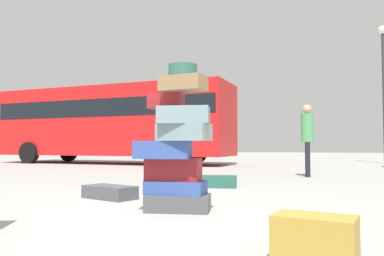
{
  "coord_description": "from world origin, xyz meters",
  "views": [
    {
      "loc": [
        1.41,
        -3.94,
        0.75
      ],
      "look_at": [
        0.03,
        0.82,
        0.98
      ],
      "focal_mm": 35.78,
      "sensor_mm": 36.0,
      "label": 1
    }
  ],
  "objects_px": {
    "suitcase_tower": "(176,150)",
    "parked_bus": "(113,120)",
    "person_bearded_onlooker": "(176,137)",
    "suitcase_charcoal_behind_tower": "(110,192)",
    "lamp_post": "(383,73)",
    "suitcase_tan_foreground_far": "(315,239)",
    "suitcase_teal_foreground_near": "(215,181)",
    "person_tourist_with_camera": "(307,134)"
  },
  "relations": [
    {
      "from": "suitcase_charcoal_behind_tower",
      "to": "suitcase_teal_foreground_near",
      "type": "height_order",
      "value": "suitcase_teal_foreground_near"
    },
    {
      "from": "suitcase_tan_foreground_far",
      "to": "parked_bus",
      "type": "xyz_separation_m",
      "value": [
        -7.79,
        11.95,
        1.69
      ]
    },
    {
      "from": "suitcase_tan_foreground_far",
      "to": "person_bearded_onlooker",
      "type": "xyz_separation_m",
      "value": [
        -2.46,
        4.51,
        0.77
      ]
    },
    {
      "from": "suitcase_charcoal_behind_tower",
      "to": "suitcase_tan_foreground_far",
      "type": "xyz_separation_m",
      "value": [
        2.7,
        -2.29,
        0.06
      ]
    },
    {
      "from": "person_bearded_onlooker",
      "to": "suitcase_charcoal_behind_tower",
      "type": "bearing_deg",
      "value": -17.56
    },
    {
      "from": "suitcase_tan_foreground_far",
      "to": "person_bearded_onlooker",
      "type": "bearing_deg",
      "value": 131.87
    },
    {
      "from": "lamp_post",
      "to": "suitcase_tower",
      "type": "bearing_deg",
      "value": -109.1
    },
    {
      "from": "suitcase_tower",
      "to": "suitcase_charcoal_behind_tower",
      "type": "height_order",
      "value": "suitcase_tower"
    },
    {
      "from": "person_tourist_with_camera",
      "to": "lamp_post",
      "type": "relative_size",
      "value": 0.3
    },
    {
      "from": "suitcase_tan_foreground_far",
      "to": "lamp_post",
      "type": "xyz_separation_m",
      "value": [
        3.29,
        15.21,
        3.72
      ]
    },
    {
      "from": "suitcase_tower",
      "to": "parked_bus",
      "type": "bearing_deg",
      "value": 121.28
    },
    {
      "from": "suitcase_teal_foreground_near",
      "to": "suitcase_tan_foreground_far",
      "type": "bearing_deg",
      "value": -76.3
    },
    {
      "from": "parked_bus",
      "to": "person_tourist_with_camera",
      "type": "bearing_deg",
      "value": -26.42
    },
    {
      "from": "person_bearded_onlooker",
      "to": "lamp_post",
      "type": "relative_size",
      "value": 0.26
    },
    {
      "from": "suitcase_tan_foreground_far",
      "to": "person_tourist_with_camera",
      "type": "xyz_separation_m",
      "value": [
        0.04,
        7.06,
        0.89
      ]
    },
    {
      "from": "suitcase_tower",
      "to": "parked_bus",
      "type": "xyz_separation_m",
      "value": [
        -6.34,
        10.43,
        1.14
      ]
    },
    {
      "from": "suitcase_teal_foreground_near",
      "to": "person_tourist_with_camera",
      "type": "height_order",
      "value": "person_tourist_with_camera"
    },
    {
      "from": "suitcase_tower",
      "to": "suitcase_charcoal_behind_tower",
      "type": "distance_m",
      "value": 1.59
    },
    {
      "from": "person_tourist_with_camera",
      "to": "suitcase_charcoal_behind_tower",
      "type": "bearing_deg",
      "value": -29.4
    },
    {
      "from": "suitcase_tan_foreground_far",
      "to": "parked_bus",
      "type": "height_order",
      "value": "parked_bus"
    },
    {
      "from": "suitcase_tower",
      "to": "suitcase_tan_foreground_far",
      "type": "height_order",
      "value": "suitcase_tower"
    },
    {
      "from": "suitcase_tower",
      "to": "person_bearded_onlooker",
      "type": "distance_m",
      "value": 3.16
    },
    {
      "from": "suitcase_teal_foreground_near",
      "to": "suitcase_charcoal_behind_tower",
      "type": "bearing_deg",
      "value": -128.34
    },
    {
      "from": "suitcase_tan_foreground_far",
      "to": "parked_bus",
      "type": "bearing_deg",
      "value": 136.41
    },
    {
      "from": "suitcase_charcoal_behind_tower",
      "to": "lamp_post",
      "type": "height_order",
      "value": "lamp_post"
    },
    {
      "from": "person_tourist_with_camera",
      "to": "parked_bus",
      "type": "bearing_deg",
      "value": -121.46
    },
    {
      "from": "suitcase_tower",
      "to": "lamp_post",
      "type": "xyz_separation_m",
      "value": [
        4.74,
        13.69,
        3.17
      ]
    },
    {
      "from": "person_bearded_onlooker",
      "to": "lamp_post",
      "type": "distance_m",
      "value": 12.5
    },
    {
      "from": "suitcase_tower",
      "to": "parked_bus",
      "type": "height_order",
      "value": "parked_bus"
    },
    {
      "from": "person_tourist_with_camera",
      "to": "suitcase_teal_foreground_near",
      "type": "bearing_deg",
      "value": -28.65
    },
    {
      "from": "parked_bus",
      "to": "lamp_post",
      "type": "distance_m",
      "value": 11.73
    },
    {
      "from": "suitcase_tan_foreground_far",
      "to": "suitcase_charcoal_behind_tower",
      "type": "bearing_deg",
      "value": 153.05
    },
    {
      "from": "suitcase_teal_foreground_near",
      "to": "person_bearded_onlooker",
      "type": "height_order",
      "value": "person_bearded_onlooker"
    },
    {
      "from": "suitcase_tan_foreground_far",
      "to": "person_tourist_with_camera",
      "type": "distance_m",
      "value": 7.12
    },
    {
      "from": "lamp_post",
      "to": "person_tourist_with_camera",
      "type": "bearing_deg",
      "value": -111.7
    },
    {
      "from": "person_bearded_onlooker",
      "to": "lamp_post",
      "type": "height_order",
      "value": "lamp_post"
    },
    {
      "from": "parked_bus",
      "to": "suitcase_teal_foreground_near",
      "type": "bearing_deg",
      "value": -45.97
    },
    {
      "from": "person_bearded_onlooker",
      "to": "parked_bus",
      "type": "xyz_separation_m",
      "value": [
        -5.34,
        7.44,
        0.92
      ]
    },
    {
      "from": "suitcase_teal_foreground_near",
      "to": "person_bearded_onlooker",
      "type": "xyz_separation_m",
      "value": [
        -0.87,
        0.37,
        0.81
      ]
    },
    {
      "from": "suitcase_teal_foreground_near",
      "to": "lamp_post",
      "type": "distance_m",
      "value": 12.67
    },
    {
      "from": "suitcase_tower",
      "to": "suitcase_tan_foreground_far",
      "type": "distance_m",
      "value": 2.17
    },
    {
      "from": "suitcase_tower",
      "to": "suitcase_charcoal_behind_tower",
      "type": "bearing_deg",
      "value": 148.38
    }
  ]
}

